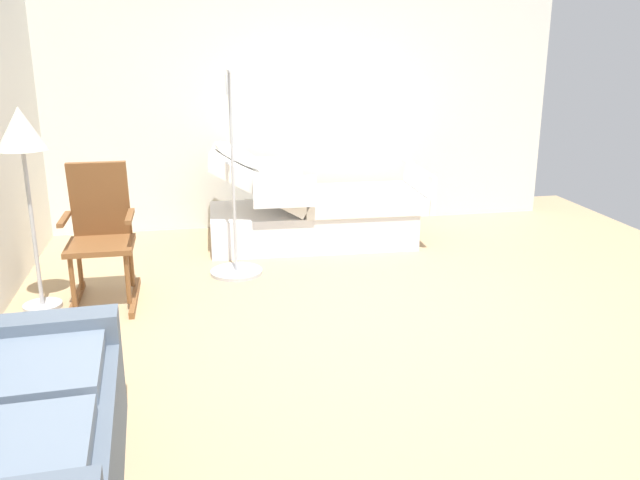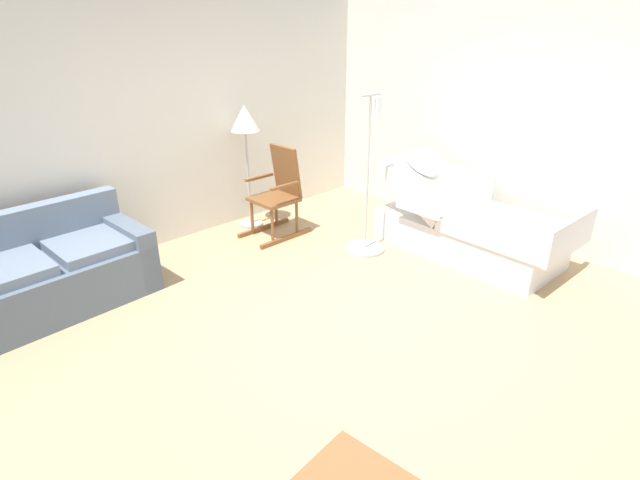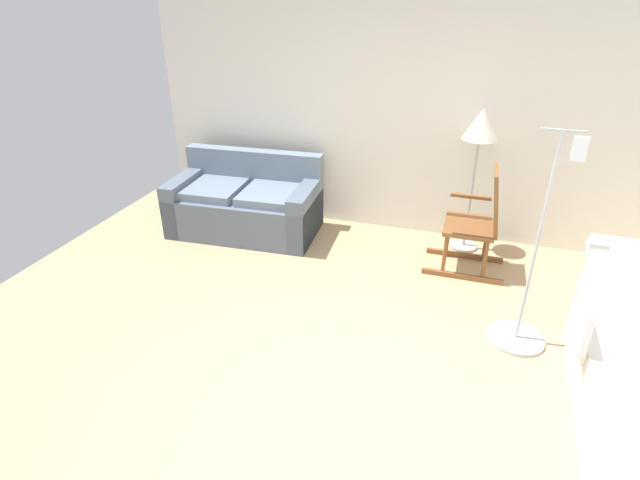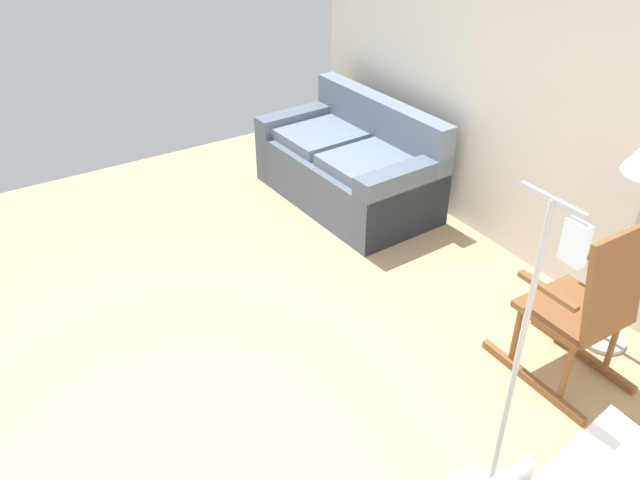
{
  "view_description": "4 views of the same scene",
  "coord_description": "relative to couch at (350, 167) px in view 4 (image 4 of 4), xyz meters",
  "views": [
    {
      "loc": [
        -4.23,
        1.22,
        1.92
      ],
      "look_at": [
        -0.02,
        0.38,
        0.63
      ],
      "focal_mm": 37.74,
      "sensor_mm": 36.0,
      "label": 1
    },
    {
      "loc": [
        -2.58,
        -2.34,
        2.34
      ],
      "look_at": [
        0.04,
        0.37,
        0.64
      ],
      "focal_mm": 27.32,
      "sensor_mm": 36.0,
      "label": 2
    },
    {
      "loc": [
        0.65,
        -2.57,
        2.51
      ],
      "look_at": [
        -0.3,
        0.48,
        0.85
      ],
      "focal_mm": 27.69,
      "sensor_mm": 36.0,
      "label": 3
    },
    {
      "loc": [
        2.41,
        -0.84,
        2.74
      ],
      "look_at": [
        -0.12,
        0.77,
        0.83
      ],
      "focal_mm": 36.41,
      "sensor_mm": 36.0,
      "label": 4
    }
  ],
  "objects": [
    {
      "name": "ground_plane",
      "position": [
        1.65,
        -2.03,
        -0.31
      ],
      "size": [
        6.78,
        6.78,
        0.0
      ],
      "primitive_type": "plane",
      "color": "tan"
    },
    {
      "name": "back_wall",
      "position": [
        1.65,
        0.61,
        1.04
      ],
      "size": [
        5.62,
        0.1,
        2.7
      ],
      "primitive_type": "cube",
      "color": "silver",
      "rests_on": "ground"
    },
    {
      "name": "iv_pole",
      "position": [
        2.87,
        -1.18,
        -0.06
      ],
      "size": [
        0.44,
        0.44,
        1.69
      ],
      "color": "#B2B5BA",
      "rests_on": "ground"
    },
    {
      "name": "rocking_chair",
      "position": [
        2.48,
        -0.15,
        0.2
      ],
      "size": [
        0.76,
        0.51,
        1.05
      ],
      "color": "brown",
      "rests_on": "ground"
    },
    {
      "name": "couch",
      "position": [
        0.0,
        0.0,
        0.0
      ],
      "size": [
        1.64,
        0.92,
        0.85
      ],
      "color": "slate",
      "rests_on": "ground"
    }
  ]
}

